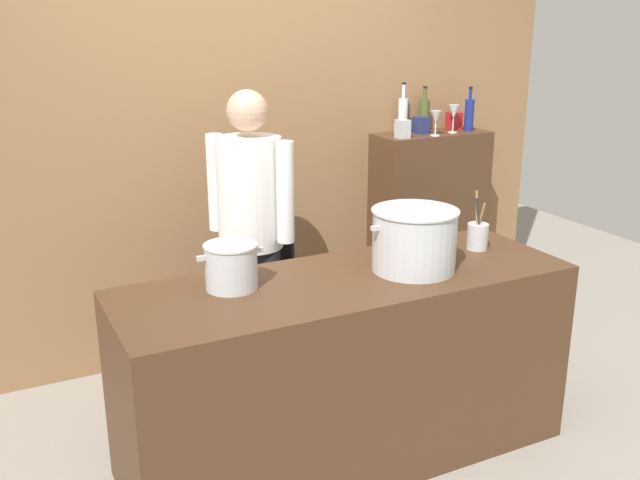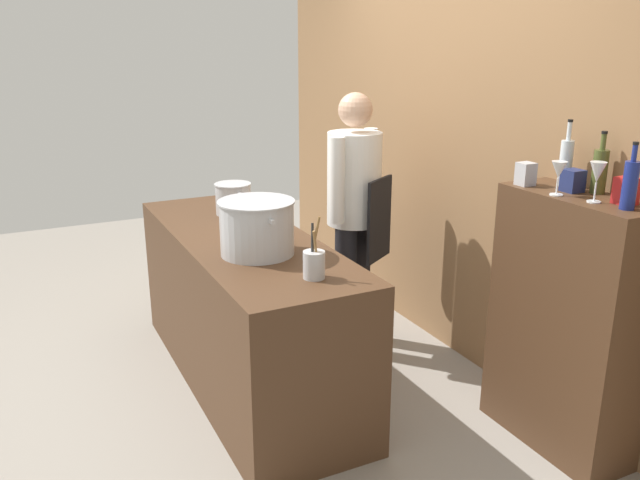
{
  "view_description": "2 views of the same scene",
  "coord_description": "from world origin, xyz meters",
  "px_view_note": "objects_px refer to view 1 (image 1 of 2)",
  "views": [
    {
      "loc": [
        -1.45,
        -2.61,
        2.02
      ],
      "look_at": [
        0.03,
        0.34,
        0.98
      ],
      "focal_mm": 40.32,
      "sensor_mm": 36.0,
      "label": 1
    },
    {
      "loc": [
        3.34,
        -1.16,
        1.97
      ],
      "look_at": [
        0.27,
        0.35,
        0.91
      ],
      "focal_mm": 36.5,
      "sensor_mm": 36.0,
      "label": 2
    }
  ],
  "objects_px": {
    "wine_bottle_cobalt": "(469,114)",
    "wine_glass_wide": "(436,118)",
    "stockpot_large": "(414,240)",
    "wine_glass_short": "(454,113)",
    "wine_bottle_clear": "(403,115)",
    "spice_tin_red": "(454,121)",
    "stockpot_small": "(231,266)",
    "spice_tin_navy": "(421,125)",
    "wine_bottle_olive": "(424,114)",
    "utensil_crock": "(478,235)",
    "spice_tin_silver": "(403,129)",
    "chef": "(251,223)"
  },
  "relations": [
    {
      "from": "chef",
      "to": "spice_tin_navy",
      "type": "distance_m",
      "value": 1.45
    },
    {
      "from": "wine_bottle_olive",
      "to": "wine_glass_short",
      "type": "distance_m",
      "value": 0.2
    },
    {
      "from": "wine_bottle_clear",
      "to": "spice_tin_red",
      "type": "height_order",
      "value": "wine_bottle_clear"
    },
    {
      "from": "wine_bottle_cobalt",
      "to": "spice_tin_red",
      "type": "relative_size",
      "value": 2.43
    },
    {
      "from": "wine_bottle_cobalt",
      "to": "wine_glass_short",
      "type": "xyz_separation_m",
      "value": [
        -0.15,
        -0.03,
        0.02
      ]
    },
    {
      "from": "wine_bottle_olive",
      "to": "spice_tin_navy",
      "type": "bearing_deg",
      "value": -133.05
    },
    {
      "from": "stockpot_large",
      "to": "spice_tin_navy",
      "type": "relative_size",
      "value": 4.35
    },
    {
      "from": "stockpot_small",
      "to": "wine_glass_short",
      "type": "height_order",
      "value": "wine_glass_short"
    },
    {
      "from": "utensil_crock",
      "to": "stockpot_large",
      "type": "bearing_deg",
      "value": -166.55
    },
    {
      "from": "wine_glass_wide",
      "to": "spice_tin_navy",
      "type": "xyz_separation_m",
      "value": [
        -0.02,
        0.12,
        -0.06
      ]
    },
    {
      "from": "chef",
      "to": "wine_glass_short",
      "type": "distance_m",
      "value": 1.63
    },
    {
      "from": "stockpot_large",
      "to": "wine_bottle_olive",
      "type": "distance_m",
      "value": 1.67
    },
    {
      "from": "wine_bottle_olive",
      "to": "spice_tin_silver",
      "type": "distance_m",
      "value": 0.33
    },
    {
      "from": "stockpot_small",
      "to": "utensil_crock",
      "type": "height_order",
      "value": "utensil_crock"
    },
    {
      "from": "wine_glass_short",
      "to": "stockpot_small",
      "type": "bearing_deg",
      "value": -151.76
    },
    {
      "from": "stockpot_large",
      "to": "wine_bottle_cobalt",
      "type": "xyz_separation_m",
      "value": [
        1.22,
        1.2,
        0.35
      ]
    },
    {
      "from": "wine_bottle_clear",
      "to": "spice_tin_navy",
      "type": "height_order",
      "value": "wine_bottle_clear"
    },
    {
      "from": "stockpot_large",
      "to": "wine_bottle_clear",
      "type": "bearing_deg",
      "value": 59.41
    },
    {
      "from": "wine_bottle_cobalt",
      "to": "wine_glass_wide",
      "type": "height_order",
      "value": "wine_bottle_cobalt"
    },
    {
      "from": "chef",
      "to": "spice_tin_red",
      "type": "height_order",
      "value": "chef"
    },
    {
      "from": "wine_glass_short",
      "to": "spice_tin_navy",
      "type": "xyz_separation_m",
      "value": [
        -0.2,
        0.07,
        -0.08
      ]
    },
    {
      "from": "stockpot_large",
      "to": "spice_tin_navy",
      "type": "bearing_deg",
      "value": 54.92
    },
    {
      "from": "wine_bottle_olive",
      "to": "spice_tin_red",
      "type": "height_order",
      "value": "wine_bottle_olive"
    },
    {
      "from": "spice_tin_red",
      "to": "spice_tin_silver",
      "type": "height_order",
      "value": "spice_tin_red"
    },
    {
      "from": "utensil_crock",
      "to": "wine_bottle_cobalt",
      "type": "bearing_deg",
      "value": 54.92
    },
    {
      "from": "wine_glass_wide",
      "to": "stockpot_small",
      "type": "bearing_deg",
      "value": -150.64
    },
    {
      "from": "wine_glass_wide",
      "to": "spice_tin_red",
      "type": "relative_size",
      "value": 1.35
    },
    {
      "from": "wine_bottle_clear",
      "to": "utensil_crock",
      "type": "bearing_deg",
      "value": -104.9
    },
    {
      "from": "wine_glass_wide",
      "to": "spice_tin_navy",
      "type": "relative_size",
      "value": 1.51
    },
    {
      "from": "stockpot_small",
      "to": "wine_bottle_olive",
      "type": "distance_m",
      "value": 2.16
    },
    {
      "from": "stockpot_large",
      "to": "wine_bottle_cobalt",
      "type": "relative_size",
      "value": 1.6
    },
    {
      "from": "wine_glass_wide",
      "to": "spice_tin_navy",
      "type": "bearing_deg",
      "value": 101.48
    },
    {
      "from": "wine_glass_short",
      "to": "wine_bottle_olive",
      "type": "bearing_deg",
      "value": 127.91
    },
    {
      "from": "stockpot_large",
      "to": "wine_glass_short",
      "type": "height_order",
      "value": "wine_glass_short"
    },
    {
      "from": "stockpot_large",
      "to": "spice_tin_silver",
      "type": "bearing_deg",
      "value": 59.71
    },
    {
      "from": "wine_glass_short",
      "to": "wine_bottle_clear",
      "type": "bearing_deg",
      "value": 156.69
    },
    {
      "from": "utensil_crock",
      "to": "wine_bottle_olive",
      "type": "xyz_separation_m",
      "value": [
        0.5,
        1.22,
        0.42
      ]
    },
    {
      "from": "wine_glass_wide",
      "to": "spice_tin_silver",
      "type": "xyz_separation_m",
      "value": [
        -0.23,
        0.03,
        -0.06
      ]
    },
    {
      "from": "stockpot_large",
      "to": "stockpot_small",
      "type": "distance_m",
      "value": 0.84
    },
    {
      "from": "stockpot_small",
      "to": "wine_bottle_clear",
      "type": "distance_m",
      "value": 2.0
    },
    {
      "from": "wine_bottle_clear",
      "to": "spice_tin_navy",
      "type": "bearing_deg",
      "value": -27.85
    },
    {
      "from": "wine_bottle_olive",
      "to": "wine_glass_short",
      "type": "xyz_separation_m",
      "value": [
        0.12,
        -0.15,
        0.02
      ]
    },
    {
      "from": "stockpot_small",
      "to": "wine_glass_wide",
      "type": "bearing_deg",
      "value": 29.36
    },
    {
      "from": "wine_glass_short",
      "to": "spice_tin_red",
      "type": "height_order",
      "value": "wine_glass_short"
    },
    {
      "from": "wine_bottle_olive",
      "to": "wine_glass_wide",
      "type": "distance_m",
      "value": 0.21
    },
    {
      "from": "wine_bottle_olive",
      "to": "wine_glass_wide",
      "type": "height_order",
      "value": "wine_bottle_olive"
    },
    {
      "from": "stockpot_small",
      "to": "wine_glass_wide",
      "type": "height_order",
      "value": "wine_glass_wide"
    },
    {
      "from": "stockpot_small",
      "to": "spice_tin_navy",
      "type": "relative_size",
      "value": 2.83
    },
    {
      "from": "chef",
      "to": "stockpot_small",
      "type": "xyz_separation_m",
      "value": [
        -0.36,
        -0.68,
        0.03
      ]
    },
    {
      "from": "wine_glass_short",
      "to": "stockpot_large",
      "type": "bearing_deg",
      "value": -132.43
    }
  ]
}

